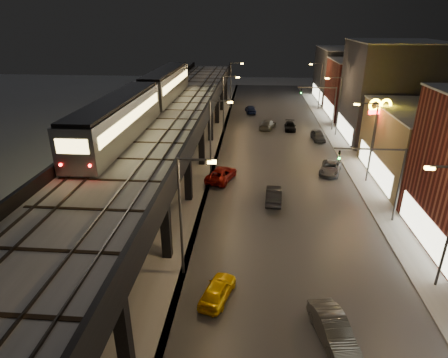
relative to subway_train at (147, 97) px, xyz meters
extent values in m
cube|color=#46474D|center=(16.00, 0.75, -8.49)|extent=(17.00, 120.00, 0.06)
cube|color=#9FA1A8|center=(26.00, 0.75, -8.45)|extent=(4.00, 120.00, 0.14)
cube|color=#9FA1A8|center=(2.50, 0.75, -8.49)|extent=(11.00, 120.00, 0.06)
cube|color=black|center=(2.50, -2.25, -2.72)|extent=(9.00, 100.00, 1.00)
cube|color=black|center=(6.20, -29.25, -5.87)|extent=(0.70, 0.70, 5.30)
cube|color=black|center=(2.50, -29.25, -3.37)|extent=(8.00, 0.60, 0.50)
cube|color=black|center=(-1.20, -19.25, -5.87)|extent=(0.70, 0.70, 5.30)
cube|color=black|center=(6.20, -19.25, -5.87)|extent=(0.70, 0.70, 5.30)
cube|color=black|center=(2.50, -19.25, -3.37)|extent=(8.00, 0.60, 0.50)
cube|color=black|center=(-1.20, -9.25, -5.87)|extent=(0.70, 0.70, 5.30)
cube|color=black|center=(6.20, -9.25, -5.87)|extent=(0.70, 0.70, 5.30)
cube|color=black|center=(2.50, -9.25, -3.37)|extent=(8.00, 0.60, 0.50)
cube|color=black|center=(-1.20, 0.75, -5.87)|extent=(0.70, 0.70, 5.30)
cube|color=black|center=(6.20, 0.75, -5.87)|extent=(0.70, 0.70, 5.30)
cube|color=black|center=(2.50, 0.75, -3.37)|extent=(8.00, 0.60, 0.50)
cube|color=black|center=(-1.20, 10.75, -5.87)|extent=(0.70, 0.70, 5.30)
cube|color=black|center=(6.20, 10.75, -5.87)|extent=(0.70, 0.70, 5.30)
cube|color=black|center=(2.50, 10.75, -3.37)|extent=(8.00, 0.60, 0.50)
cube|color=black|center=(-1.20, 20.75, -5.87)|extent=(0.70, 0.70, 5.30)
cube|color=black|center=(6.20, 20.75, -5.87)|extent=(0.70, 0.70, 5.30)
cube|color=black|center=(2.50, 20.75, -3.37)|extent=(8.00, 0.60, 0.50)
cube|color=black|center=(-1.20, 30.75, -5.87)|extent=(0.70, 0.70, 5.30)
cube|color=black|center=(6.20, 30.75, -5.87)|extent=(0.70, 0.70, 5.30)
cube|color=black|center=(2.50, 30.75, -3.37)|extent=(8.00, 0.60, 0.50)
cube|color=black|center=(-1.20, 40.75, -5.87)|extent=(0.70, 0.70, 5.30)
cube|color=black|center=(6.20, 40.75, -5.87)|extent=(0.70, 0.70, 5.30)
cube|color=black|center=(2.50, 40.75, -3.37)|extent=(8.00, 0.60, 0.50)
cube|color=#B2B7C1|center=(2.50, -2.25, -2.14)|extent=(8.40, 100.00, 0.16)
cube|color=#332D28|center=(-0.72, -2.25, -1.98)|extent=(0.08, 98.00, 0.16)
cube|color=#332D28|center=(0.72, -2.25, -1.98)|extent=(0.08, 98.00, 0.16)
cube|color=#332D28|center=(3.78, -2.25, -1.98)|extent=(0.08, 98.00, 0.16)
cube|color=#332D28|center=(5.22, -2.25, -1.98)|extent=(0.08, 98.00, 0.16)
cube|color=black|center=(2.50, -16.25, -2.03)|extent=(7.80, 0.24, 0.06)
cube|color=black|center=(2.50, -0.25, -2.03)|extent=(7.80, 0.24, 0.06)
cube|color=black|center=(2.50, 15.75, -2.03)|extent=(7.80, 0.24, 0.06)
cube|color=black|center=(2.50, 31.75, -2.03)|extent=(7.80, 0.24, 0.06)
cube|color=black|center=(6.85, -2.25, -1.67)|extent=(0.30, 100.00, 1.10)
cube|color=black|center=(-1.85, -2.25, -1.67)|extent=(0.30, 100.00, 1.10)
cube|color=#FFFBD0|center=(26.45, -16.25, -6.92)|extent=(0.10, 9.60, 2.40)
cube|color=#7A694C|center=(32.50, -2.25, -4.52)|extent=(12.00, 15.00, 8.00)
cube|color=#FFFBD0|center=(26.45, -2.25, -6.92)|extent=(0.10, 12.00, 2.40)
cube|color=#B2B7C1|center=(32.50, -2.25, -0.44)|extent=(12.20, 15.20, 0.16)
cube|color=#2C2C37|center=(32.50, 13.75, -1.52)|extent=(12.00, 13.00, 14.00)
cube|color=#FFFBD0|center=(26.45, 13.75, -6.92)|extent=(0.10, 10.40, 2.40)
cube|color=#B2B7C1|center=(32.50, 13.75, 5.56)|extent=(12.20, 13.20, 0.16)
cube|color=maroon|center=(32.50, 27.75, -3.52)|extent=(12.00, 12.00, 10.00)
cube|color=#FFFBD0|center=(26.45, 27.75, -6.92)|extent=(0.10, 9.60, 2.40)
cube|color=#B2B7C1|center=(32.50, 27.75, 1.56)|extent=(12.20, 12.20, 0.16)
cube|color=#343438|center=(32.50, 41.75, -3.02)|extent=(12.00, 16.00, 11.00)
cube|color=#FFFBD0|center=(26.45, 41.75, -6.92)|extent=(0.10, 12.80, 2.40)
cube|color=#B2B7C1|center=(32.50, 41.75, 2.56)|extent=(12.20, 16.20, 0.16)
cylinder|color=#38383A|center=(7.80, -21.25, -4.02)|extent=(0.18, 0.18, 9.00)
cube|color=#38383A|center=(8.90, -21.25, 0.38)|extent=(2.20, 0.12, 0.12)
cube|color=gold|center=(10.00, -21.25, 0.26)|extent=(0.55, 0.28, 0.18)
cube|color=gold|center=(23.30, -21.25, 0.26)|extent=(0.55, 0.28, 0.18)
cylinder|color=#38383A|center=(7.80, -3.25, -4.02)|extent=(0.18, 0.18, 9.00)
cube|color=#38383A|center=(8.90, -3.25, 0.38)|extent=(2.20, 0.12, 0.12)
cube|color=gold|center=(10.00, -3.25, 0.26)|extent=(0.55, 0.28, 0.18)
cylinder|color=#38383A|center=(25.50, -3.25, -4.02)|extent=(0.18, 0.18, 9.00)
cube|color=#38383A|center=(24.40, -3.25, 0.38)|extent=(2.20, 0.12, 0.12)
cube|color=gold|center=(23.30, -3.25, 0.26)|extent=(0.55, 0.28, 0.18)
cylinder|color=#38383A|center=(7.80, 14.75, -4.02)|extent=(0.18, 0.18, 9.00)
cube|color=#38383A|center=(8.90, 14.75, 0.38)|extent=(2.20, 0.12, 0.12)
cube|color=gold|center=(10.00, 14.75, 0.26)|extent=(0.55, 0.28, 0.18)
cylinder|color=#38383A|center=(25.50, 14.75, -4.02)|extent=(0.18, 0.18, 9.00)
cube|color=#38383A|center=(24.40, 14.75, 0.38)|extent=(2.20, 0.12, 0.12)
cube|color=gold|center=(23.30, 14.75, 0.26)|extent=(0.55, 0.28, 0.18)
cylinder|color=#38383A|center=(7.80, 32.75, -4.02)|extent=(0.18, 0.18, 9.00)
cube|color=#38383A|center=(8.90, 32.75, 0.38)|extent=(2.20, 0.12, 0.12)
cube|color=gold|center=(10.00, 32.75, 0.26)|extent=(0.55, 0.28, 0.18)
cylinder|color=#38383A|center=(25.50, 32.75, -4.02)|extent=(0.18, 0.18, 9.00)
cube|color=#38383A|center=(24.40, 32.75, 0.38)|extent=(2.20, 0.12, 0.12)
cube|color=gold|center=(23.30, 32.75, 0.26)|extent=(0.55, 0.28, 0.18)
cylinder|color=#38383A|center=(25.50, -12.25, -5.02)|extent=(0.20, 0.20, 7.00)
cube|color=#38383A|center=(22.50, -12.25, -1.62)|extent=(6.00, 0.12, 0.12)
imported|color=black|center=(20.00, -12.25, -2.12)|extent=(0.20, 0.16, 1.00)
sphere|color=#0CFF26|center=(20.00, -12.40, -2.37)|extent=(0.18, 0.18, 0.18)
cylinder|color=#38383A|center=(25.50, 17.75, -5.02)|extent=(0.20, 0.20, 7.00)
cube|color=#38383A|center=(22.50, 17.75, -1.62)|extent=(6.00, 0.12, 0.12)
imported|color=black|center=(20.00, 17.75, -2.12)|extent=(0.20, 0.16, 1.00)
sphere|color=#0CFF26|center=(20.00, 17.60, -2.37)|extent=(0.18, 0.18, 0.18)
cube|color=gray|center=(0.00, -10.02, -0.12)|extent=(3.12, 18.82, 3.55)
cube|color=black|center=(0.00, -10.02, 1.79)|extent=(2.80, 18.28, 0.27)
cube|color=#FFDD78|center=(-1.57, -10.02, 0.36)|extent=(0.05, 17.21, 0.97)
cube|color=#FFDD78|center=(1.57, -10.02, 0.36)|extent=(0.05, 17.21, 0.97)
cube|color=gray|center=(0.00, 10.03, -0.12)|extent=(3.12, 18.82, 3.55)
cube|color=black|center=(0.00, 10.03, 1.79)|extent=(2.80, 18.28, 0.27)
cube|color=#FFDD78|center=(-1.57, 10.03, 0.36)|extent=(0.05, 17.21, 0.97)
cube|color=#FFDD78|center=(1.57, 10.03, 0.36)|extent=(0.05, 17.21, 0.97)
cube|color=#FFDD78|center=(0.00, -19.44, 0.42)|extent=(2.37, 0.05, 1.08)
sphere|color=#FF0C0C|center=(-1.08, -19.46, -0.98)|extent=(0.22, 0.22, 0.22)
sphere|color=#FF0C0C|center=(1.08, -19.46, -0.98)|extent=(0.22, 0.22, 0.22)
imported|color=#E7AE00|center=(10.54, -23.72, -7.85)|extent=(2.54, 4.17, 1.33)
imported|color=black|center=(14.81, -9.17, -7.79)|extent=(1.77, 4.48, 1.45)
imported|color=maroon|center=(9.11, -4.20, -7.80)|extent=(3.72, 5.62, 1.43)
imported|color=slate|center=(14.94, 17.76, -7.79)|extent=(3.28, 5.33, 1.44)
imported|color=#141E4A|center=(11.95, 28.54, -7.76)|extent=(2.35, 4.63, 1.51)
imported|color=#3D3E40|center=(17.46, -26.60, -7.77)|extent=(2.52, 4.73, 1.48)
imported|color=#555965|center=(21.85, -1.14, -7.86)|extent=(3.45, 5.18, 1.32)
imported|color=black|center=(18.61, 17.19, -7.89)|extent=(1.92, 4.37, 1.25)
imported|color=#3B3E47|center=(22.35, 11.88, -7.81)|extent=(1.99, 4.27, 1.42)
cylinder|color=#38383A|center=(26.50, -0.82, -4.90)|extent=(0.24, 0.24, 7.23)
cube|color=#FF0C0C|center=(26.50, -0.82, -1.02)|extent=(2.53, 0.25, 0.45)
torus|color=#FFC905|center=(25.91, -0.82, -0.29)|extent=(1.48, 0.73, 1.46)
torus|color=#FFC905|center=(27.09, -0.82, -0.29)|extent=(1.48, 0.73, 1.46)
camera|label=1|loc=(12.52, -43.24, 8.71)|focal=30.00mm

